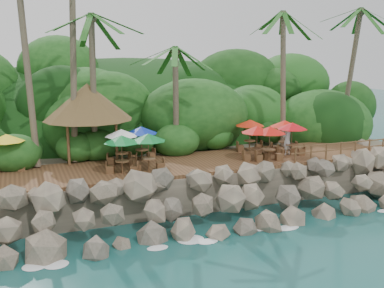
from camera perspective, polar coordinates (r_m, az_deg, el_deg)
name	(u,v)px	position (r m, az deg, el deg)	size (l,w,h in m)	color
ground	(237,236)	(22.43, 5.66, -11.47)	(140.00, 140.00, 0.00)	#19514F
land_base	(147,149)	(36.46, -5.69, -0.66)	(32.00, 25.20, 2.10)	gray
jungle_hill	(126,144)	(43.80, -8.31, -0.05)	(44.80, 28.00, 15.40)	#143811
seawall	(220,201)	(23.70, 3.53, -7.17)	(29.00, 4.00, 2.30)	gray
terrace	(192,164)	(26.94, 0.00, -2.50)	(26.00, 5.00, 0.20)	brown
jungle_foliage	(151,165)	(35.76, -5.23, -2.62)	(44.00, 16.00, 12.00)	#143811
foam_line	(234,233)	(22.67, 5.32, -11.12)	(25.20, 0.80, 0.06)	white
palapa	(88,102)	(28.04, -13.05, 5.22)	(5.38, 5.38, 4.60)	brown
dining_clusters	(178,134)	(26.18, -1.81, 1.21)	(20.33, 4.97, 2.10)	brown
railing	(348,148)	(29.63, 19.14, -0.45)	(8.30, 0.10, 1.00)	brown
waiter	(287,140)	(29.24, 11.92, 0.46)	(0.69, 0.45, 1.88)	white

